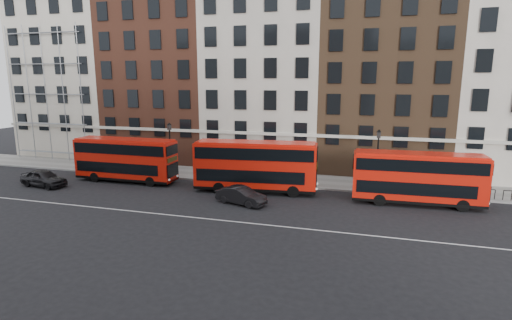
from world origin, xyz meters
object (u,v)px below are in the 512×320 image
(bus_c, at_px, (255,165))
(bus_d, at_px, (417,177))
(car_front, at_px, (241,196))
(bus_b, at_px, (125,159))
(car_rear, at_px, (44,178))

(bus_c, xyz_separation_m, bus_d, (13.21, 0.00, -0.17))
(bus_c, xyz_separation_m, car_front, (-0.08, -3.70, -1.71))
(bus_b, height_order, car_front, bus_b)
(bus_b, xyz_separation_m, car_front, (12.91, -3.70, -1.56))
(bus_c, relative_size, bus_d, 1.09)
(bus_b, bearing_deg, bus_c, 0.20)
(bus_c, distance_m, car_front, 4.07)
(bus_b, bearing_deg, car_front, -15.78)
(car_rear, height_order, car_front, car_rear)
(car_rear, bearing_deg, car_front, -82.07)
(car_front, bearing_deg, bus_d, -57.08)
(bus_b, relative_size, bus_c, 0.92)
(bus_b, xyz_separation_m, car_rear, (-6.31, -3.69, -1.47))
(bus_c, bearing_deg, car_rear, -175.17)
(bus_b, distance_m, bus_c, 12.99)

